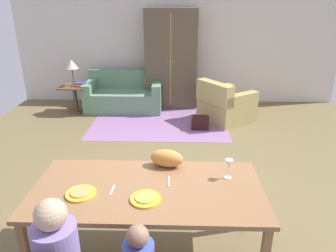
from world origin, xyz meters
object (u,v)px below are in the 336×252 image
(armoire, at_px, (171,59))
(book_upper, at_px, (81,83))
(table_lamp, at_px, (72,65))
(plate_near_man, at_px, (81,194))
(cat, at_px, (167,158))
(handbag, at_px, (200,123))
(plate_near_child, at_px, (146,199))
(couch, at_px, (125,95))
(dining_table, at_px, (148,194))
(book_lower, at_px, (81,86))
(side_table, at_px, (75,95))
(armchair, at_px, (225,105))
(wine_glass, at_px, (229,165))

(armoire, relative_size, book_upper, 9.55)
(table_lamp, bearing_deg, plate_near_man, -71.84)
(cat, relative_size, handbag, 1.00)
(table_lamp, relative_size, handbag, 1.69)
(book_upper, bearing_deg, plate_near_child, -67.54)
(plate_near_man, distance_m, couch, 4.49)
(dining_table, height_order, plate_near_man, plate_near_man)
(table_lamp, xyz_separation_m, book_lower, (0.16, -0.05, -0.41))
(armoire, relative_size, handbag, 6.56)
(plate_near_child, distance_m, armoire, 4.79)
(plate_near_child, xyz_separation_m, cat, (0.15, 0.56, 0.08))
(side_table, distance_m, table_lamp, 0.63)
(plate_near_child, relative_size, side_table, 0.43)
(armchair, distance_m, armoire, 1.62)
(wine_glass, distance_m, book_upper, 4.66)
(cat, bearing_deg, armchair, 83.74)
(dining_table, xyz_separation_m, book_upper, (-1.77, 4.11, -0.07))
(plate_near_child, relative_size, book_upper, 1.14)
(side_table, bearing_deg, cat, -60.71)
(couch, distance_m, armoire, 1.28)
(couch, xyz_separation_m, book_lower, (-0.85, -0.31, 0.29))
(wine_glass, relative_size, handbag, 0.58)
(armchair, xyz_separation_m, armoire, (-1.08, 0.96, 0.73))
(cat, xyz_separation_m, handbag, (0.52, 2.79, -0.71))
(book_lower, bearing_deg, side_table, 162.26)
(dining_table, bearing_deg, armchair, 72.03)
(wine_glass, relative_size, armoire, 0.09)
(couch, height_order, book_upper, couch)
(couch, height_order, book_lower, couch)
(plate_near_man, height_order, handbag, plate_near_man)
(wine_glass, distance_m, cat, 0.60)
(couch, bearing_deg, table_lamp, -165.65)
(dining_table, bearing_deg, book_lower, 113.66)
(side_table, bearing_deg, couch, 14.35)
(wine_glass, bearing_deg, couch, 111.38)
(armchair, bearing_deg, dining_table, -107.97)
(handbag, bearing_deg, couch, 143.83)
(plate_near_child, bearing_deg, table_lamp, 114.30)
(armoire, height_order, side_table, armoire)
(cat, bearing_deg, wine_glass, -8.41)
(plate_near_child, bearing_deg, couch, 101.42)
(couch, height_order, side_table, couch)
(wine_glass, height_order, table_lamp, table_lamp)
(wine_glass, xyz_separation_m, handbag, (-0.04, 2.99, -0.76))
(armchair, height_order, table_lamp, table_lamp)
(armoire, bearing_deg, armchair, -41.61)
(plate_near_man, xyz_separation_m, table_lamp, (-1.37, 4.19, 0.24))
(book_lower, bearing_deg, plate_near_man, -73.62)
(side_table, height_order, handbag, side_table)
(armchair, relative_size, armoire, 0.57)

